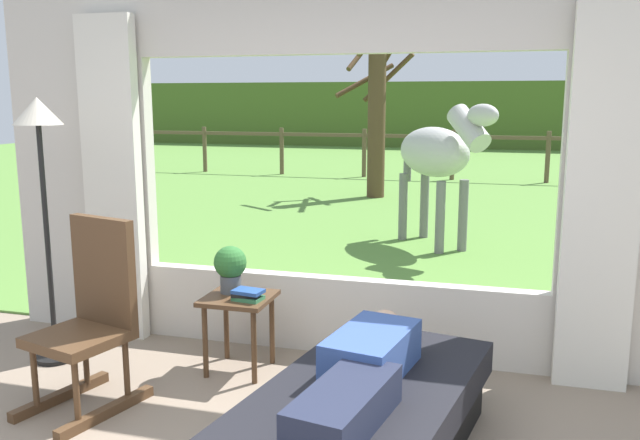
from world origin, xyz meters
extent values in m
cube|color=beige|center=(-2.02, 2.26, 1.27)|extent=(1.15, 0.12, 2.55)
cube|color=beige|center=(0.00, 2.26, 0.28)|extent=(2.90, 0.12, 0.55)
cube|color=beige|center=(0.00, 2.26, 2.33)|extent=(2.90, 0.12, 0.45)
cube|color=silver|center=(-1.69, 2.12, 1.20)|extent=(0.44, 0.10, 2.40)
cube|color=silver|center=(1.69, 2.12, 1.20)|extent=(0.44, 0.10, 2.40)
cube|color=#568438|center=(0.00, 13.16, 0.01)|extent=(36.00, 21.68, 0.02)
cube|color=#466025|center=(0.00, 23.00, 1.20)|extent=(36.00, 2.00, 2.40)
cube|color=black|center=(0.50, 0.85, 0.12)|extent=(1.10, 1.69, 0.24)
cube|color=black|center=(0.50, 0.85, 0.33)|extent=(1.20, 1.84, 0.18)
cube|color=#334C8C|center=(0.50, 1.00, 0.53)|extent=(0.44, 0.65, 0.22)
cube|color=#1E2338|center=(0.50, 0.41, 0.51)|extent=(0.40, 0.72, 0.18)
sphere|color=tan|center=(0.50, 1.38, 0.53)|extent=(0.20, 0.20, 0.20)
cube|color=#4C331E|center=(-1.22, 0.97, 0.44)|extent=(0.59, 0.59, 0.06)
cube|color=#4C331E|center=(-1.17, 1.17, 0.78)|extent=(0.48, 0.19, 0.68)
cube|color=#4C331E|center=(-1.42, 1.03, 0.03)|extent=(0.24, 0.67, 0.06)
cube|color=#4C331E|center=(-1.03, 0.92, 0.03)|extent=(0.24, 0.67, 0.06)
cylinder|color=#4C331E|center=(-1.45, 0.85, 0.24)|extent=(0.04, 0.04, 0.38)
cylinder|color=#4C331E|center=(-1.10, 0.75, 0.24)|extent=(0.04, 0.04, 0.38)
cylinder|color=#4C331E|center=(-1.35, 1.19, 0.24)|extent=(0.04, 0.04, 0.38)
cylinder|color=#4C331E|center=(-1.00, 1.10, 0.24)|extent=(0.04, 0.04, 0.38)
cube|color=#4C331E|center=(-0.55, 1.75, 0.51)|extent=(0.44, 0.44, 0.03)
cylinder|color=#4C331E|center=(-0.72, 1.58, 0.24)|extent=(0.04, 0.04, 0.49)
cylinder|color=#4C331E|center=(-0.38, 1.58, 0.24)|extent=(0.04, 0.04, 0.49)
cylinder|color=#4C331E|center=(-0.72, 1.92, 0.24)|extent=(0.04, 0.04, 0.49)
cylinder|color=#4C331E|center=(-0.38, 1.92, 0.24)|extent=(0.04, 0.04, 0.49)
cylinder|color=#4C5156|center=(-0.63, 1.81, 0.58)|extent=(0.14, 0.14, 0.12)
sphere|color=#2D6B2D|center=(-0.63, 1.81, 0.73)|extent=(0.22, 0.22, 0.22)
cube|color=#337247|center=(-0.45, 1.68, 0.53)|extent=(0.20, 0.15, 0.02)
cube|color=black|center=(-0.46, 1.68, 0.56)|extent=(0.18, 0.13, 0.02)
cube|color=#23478C|center=(-0.45, 1.68, 0.58)|extent=(0.21, 0.16, 0.02)
cylinder|color=black|center=(-1.87, 1.57, 0.01)|extent=(0.28, 0.28, 0.03)
cylinder|color=black|center=(-1.87, 1.57, 0.82)|extent=(0.04, 0.04, 1.64)
cone|color=beige|center=(-1.87, 1.57, 1.73)|extent=(0.32, 0.32, 0.18)
ellipsoid|color=#B2B2AD|center=(0.28, 5.90, 1.17)|extent=(1.22, 1.31, 0.60)
cylinder|color=#B2B2AD|center=(0.71, 5.37, 1.48)|extent=(0.58, 0.63, 0.53)
ellipsoid|color=#B2B2AD|center=(0.86, 5.19, 1.63)|extent=(0.46, 0.50, 0.24)
cube|color=slate|center=(0.66, 5.43, 1.51)|extent=(0.33, 0.38, 0.32)
cylinder|color=slate|center=(-0.10, 6.36, 1.02)|extent=(0.14, 0.14, 0.55)
cylinder|color=slate|center=(0.67, 5.68, 0.45)|extent=(0.11, 0.11, 0.85)
cylinder|color=slate|center=(0.42, 5.47, 0.45)|extent=(0.11, 0.11, 0.85)
cylinder|color=slate|center=(0.14, 6.33, 0.45)|extent=(0.11, 0.11, 0.85)
cylinder|color=slate|center=(-0.11, 6.12, 0.45)|extent=(0.11, 0.11, 0.85)
cylinder|color=#4C3823|center=(-1.15, 9.67, 1.44)|extent=(0.32, 0.32, 2.83)
cylinder|color=#47331E|center=(-1.51, 9.53, 2.89)|extent=(0.41, 0.89, 0.77)
cylinder|color=#47331E|center=(-1.02, 10.10, 2.18)|extent=(1.01, 0.37, 0.89)
cylinder|color=#47331E|center=(-0.77, 10.08, 3.01)|extent=(0.94, 0.87, 1.18)
cylinder|color=#47331E|center=(-1.44, 10.02, 2.13)|extent=(0.98, 0.85, 0.65)
cylinder|color=#47331E|center=(-1.48, 9.79, 2.60)|extent=(0.37, 0.85, 0.66)
cylinder|color=brown|center=(-8.00, 12.69, 0.57)|extent=(0.10, 0.10, 1.10)
cylinder|color=brown|center=(-6.00, 12.69, 0.57)|extent=(0.10, 0.10, 1.10)
cylinder|color=brown|center=(-4.00, 12.69, 0.57)|extent=(0.10, 0.10, 1.10)
cylinder|color=brown|center=(-2.00, 12.69, 0.57)|extent=(0.10, 0.10, 1.10)
cylinder|color=brown|center=(0.00, 12.69, 0.57)|extent=(0.10, 0.10, 1.10)
cylinder|color=brown|center=(2.00, 12.69, 0.57)|extent=(0.10, 0.10, 1.10)
cube|color=brown|center=(0.00, 12.69, 0.97)|extent=(16.00, 0.06, 0.08)
camera|label=1|loc=(1.11, -2.14, 1.81)|focal=36.95mm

